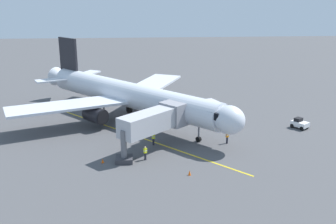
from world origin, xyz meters
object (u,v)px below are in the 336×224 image
jet_bridge (157,120)px  safety_cone_nose_left (190,173)px  airplane (128,95)px  ground_crew_marshaller (145,153)px  ground_crew_wing_walker (227,137)px  safety_cone_nose_right (103,161)px  ground_crew_loader (153,139)px  tug_starboard_side (300,123)px  baggage_cart_near_nose (212,104)px

jet_bridge → safety_cone_nose_left: bearing=111.6°
airplane → ground_crew_marshaller: size_ratio=19.46×
ground_crew_marshaller → ground_crew_wing_walker: bearing=-157.3°
airplane → safety_cone_nose_right: size_ratio=60.51×
ground_crew_wing_walker → ground_crew_loader: same height
ground_crew_marshaller → ground_crew_wing_walker: size_ratio=1.00×
tug_starboard_side → baggage_cart_near_nose: bearing=-46.5°
airplane → safety_cone_nose_left: airplane is taller
ground_crew_wing_walker → tug_starboard_side: size_ratio=0.62×
ground_crew_wing_walker → jet_bridge: bearing=6.2°
baggage_cart_near_nose → ground_crew_wing_walker: bearing=86.6°
airplane → tug_starboard_side: bearing=167.3°
airplane → baggage_cart_near_nose: airplane is taller
ground_crew_marshaller → ground_crew_wing_walker: same height
ground_crew_marshaller → baggage_cart_near_nose: bearing=-119.2°
ground_crew_wing_walker → ground_crew_marshaller: bearing=22.7°
jet_bridge → ground_crew_wing_walker: bearing=-173.8°
ground_crew_wing_walker → safety_cone_nose_right: size_ratio=3.11×
ground_crew_loader → baggage_cart_near_nose: ground_crew_loader is taller
baggage_cart_near_nose → tug_starboard_side: bearing=133.5°
ground_crew_wing_walker → ground_crew_loader: (9.70, -0.12, 0.00)m
ground_crew_marshaller → baggage_cart_near_nose: ground_crew_marshaller is taller
jet_bridge → safety_cone_nose_left: 9.27m
airplane → ground_crew_loader: size_ratio=19.46×
tug_starboard_side → jet_bridge: bearing=16.4°
ground_crew_wing_walker → ground_crew_loader: bearing=-0.7°
airplane → safety_cone_nose_left: 21.40m
safety_cone_nose_right → airplane: bearing=-99.6°
ground_crew_loader → safety_cone_nose_left: 9.82m
jet_bridge → baggage_cart_near_nose: 20.68m
ground_crew_loader → safety_cone_nose_right: bearing=40.0°
airplane → baggage_cart_near_nose: size_ratio=11.32×
airplane → tug_starboard_side: (-25.05, 5.66, -3.30)m
tug_starboard_side → safety_cone_nose_right: 29.58m
jet_bridge → ground_crew_loader: bearing=-69.1°
jet_bridge → ground_crew_marshaller: bearing=65.9°
safety_cone_nose_left → airplane: bearing=-70.4°
baggage_cart_near_nose → tug_starboard_side: size_ratio=1.07×
jet_bridge → tug_starboard_side: size_ratio=3.51×
safety_cone_nose_left → ground_crew_marshaller: bearing=-43.2°
tug_starboard_side → safety_cone_nose_left: bearing=38.3°
tug_starboard_side → ground_crew_wing_walker: bearing=23.6°
ground_crew_marshaller → baggage_cart_near_nose: size_ratio=0.58×
airplane → ground_crew_loader: bearing=107.9°
ground_crew_wing_walker → safety_cone_nose_right: ground_crew_wing_walker is taller
ground_crew_wing_walker → safety_cone_nose_left: 10.89m
baggage_cart_near_nose → safety_cone_nose_right: (16.84, 21.72, -0.38)m
baggage_cart_near_nose → safety_cone_nose_right: baggage_cart_near_nose is taller
safety_cone_nose_left → ground_crew_loader: bearing=-68.5°
ground_crew_marshaller → baggage_cart_near_nose: 24.30m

